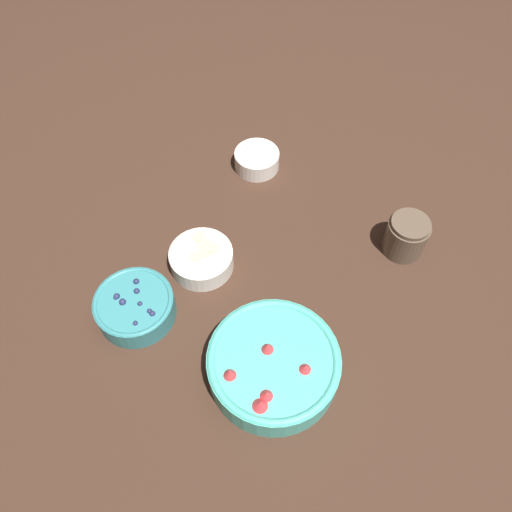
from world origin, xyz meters
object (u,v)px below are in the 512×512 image
Objects in this scene: bowl_strawberries at (273,364)px; bowl_cream at (257,158)px; bowl_blueberries at (135,306)px; jar_chocolate at (406,237)px; bowl_bananas at (201,258)px.

bowl_strawberries reaches higher than bowl_cream.
bowl_cream is (-0.49, -0.06, -0.00)m from bowl_blueberries.
bowl_cream is at bearing -139.67° from bowl_strawberries.
jar_chocolate is at bearing 143.35° from bowl_blueberries.
bowl_bananas is 1.50× the size of jar_chocolate.
bowl_bananas is 1.23× the size of bowl_cream.
bowl_strawberries is 2.21× the size of bowl_cream.
bowl_blueberries reaches higher than bowl_cream.
bowl_blueberries is at bearing 6.79° from bowl_cream.
bowl_blueberries is at bearing -9.56° from bowl_bananas.
jar_chocolate is (0.01, 0.42, 0.01)m from bowl_cream.
bowl_strawberries reaches higher than bowl_blueberries.
bowl_bananas is at bearing -111.54° from bowl_strawberries.
bowl_strawberries is at bearing 102.48° from bowl_blueberries.
bowl_bananas is (-0.17, 0.03, -0.00)m from bowl_blueberries.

